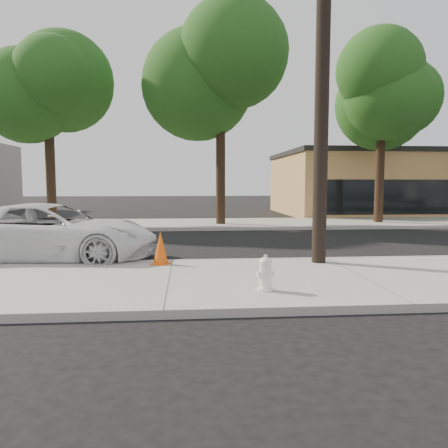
# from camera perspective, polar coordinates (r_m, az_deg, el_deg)

# --- Properties ---
(ground) EXTENTS (120.00, 120.00, 0.00)m
(ground) POSITION_cam_1_polar(r_m,az_deg,el_deg) (13.24, -6.45, -3.76)
(ground) COLOR black
(ground) RESTS_ON ground
(near_sidewalk) EXTENTS (90.00, 4.40, 0.15)m
(near_sidewalk) POSITION_cam_1_polar(r_m,az_deg,el_deg) (9.01, -7.19, -7.60)
(near_sidewalk) COLOR gray
(near_sidewalk) RESTS_ON ground
(far_sidewalk) EXTENTS (90.00, 5.00, 0.15)m
(far_sidewalk) POSITION_cam_1_polar(r_m,az_deg,el_deg) (21.67, -5.86, -0.01)
(far_sidewalk) COLOR gray
(far_sidewalk) RESTS_ON ground
(curb_near) EXTENTS (90.00, 0.12, 0.16)m
(curb_near) POSITION_cam_1_polar(r_m,az_deg,el_deg) (11.16, -6.74, -5.08)
(curb_near) COLOR #9E9B93
(curb_near) RESTS_ON ground
(building_main) EXTENTS (18.00, 10.00, 4.00)m
(building_main) POSITION_cam_1_polar(r_m,az_deg,el_deg) (33.01, 23.44, 4.75)
(building_main) COLOR #AE7A48
(building_main) RESTS_ON ground
(utility_pole) EXTENTS (1.40, 0.34, 9.00)m
(utility_pole) POSITION_cam_1_polar(r_m,az_deg,el_deg) (11.18, 12.73, 18.73)
(utility_pole) COLOR black
(utility_pole) RESTS_ON near_sidewalk
(tree_b) EXTENTS (4.34, 4.20, 8.45)m
(tree_b) POSITION_cam_1_polar(r_m,az_deg,el_deg) (22.39, -21.66, 15.43)
(tree_b) COLOR black
(tree_b) RESTS_ON far_sidewalk
(tree_c) EXTENTS (4.96, 4.80, 9.55)m
(tree_c) POSITION_cam_1_polar(r_m,az_deg,el_deg) (21.35, 0.19, 18.40)
(tree_c) COLOR black
(tree_c) RESTS_ON far_sidewalk
(tree_d) EXTENTS (4.50, 4.35, 8.75)m
(tree_d) POSITION_cam_1_polar(r_m,az_deg,el_deg) (23.60, 20.56, 15.45)
(tree_d) COLOR black
(tree_d) RESTS_ON far_sidewalk
(police_cruiser) EXTENTS (5.80, 3.05, 1.56)m
(police_cruiser) POSITION_cam_1_polar(r_m,az_deg,el_deg) (12.52, -21.68, -1.04)
(police_cruiser) COLOR white
(police_cruiser) RESTS_ON ground
(fire_hydrant) EXTENTS (0.33, 0.30, 0.61)m
(fire_hydrant) POSITION_cam_1_polar(r_m,az_deg,el_deg) (7.97, 5.43, -6.57)
(fire_hydrant) COLOR white
(fire_hydrant) RESTS_ON near_sidewalk
(traffic_cone) EXTENTS (0.51, 0.51, 0.79)m
(traffic_cone) POSITION_cam_1_polar(r_m,az_deg,el_deg) (10.58, -8.28, -3.16)
(traffic_cone) COLOR #E7530C
(traffic_cone) RESTS_ON near_sidewalk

